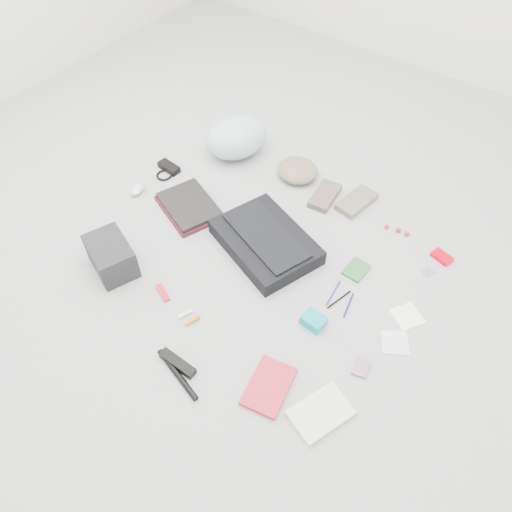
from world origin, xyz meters
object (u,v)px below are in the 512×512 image
Objects in this scene: bike_helmet at (236,137)px; accordion_wallet at (314,321)px; laptop at (189,205)px; camera_bag at (111,256)px; messenger_bag at (266,242)px; book_red at (269,387)px.

accordion_wallet is at bearing -18.78° from bike_helmet.
accordion_wallet is at bearing 8.26° from laptop.
messenger_bag is at bearing 67.37° from camera_bag.
book_red is (0.94, -1.02, -0.09)m from bike_helmet.
messenger_bag is 0.45m from accordion_wallet.
bike_helmet reaches higher than accordion_wallet.
laptop is at bearing -62.47° from bike_helmet.
messenger_bag is 5.12× the size of accordion_wallet.
laptop is 1.41× the size of book_red.
bike_helmet is at bearing 121.64° from book_red.
book_red is (0.88, -0.06, -0.06)m from camera_bag.
bike_helmet reaches higher than laptop.
laptop is at bearing 171.47° from accordion_wallet.
bike_helmet reaches higher than book_red.
bike_helmet is 1.15m from accordion_wallet.
bike_helmet is at bearing 114.64° from camera_bag.
camera_bag is at bearing 164.93° from book_red.
bike_helmet is at bearing 157.94° from messenger_bag.
messenger_bag is 0.45m from laptop.
camera_bag is at bearing -114.62° from messenger_bag.
accordion_wallet is (0.84, -0.20, -0.01)m from laptop.
accordion_wallet is (0.39, -0.22, -0.02)m from messenger_bag.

